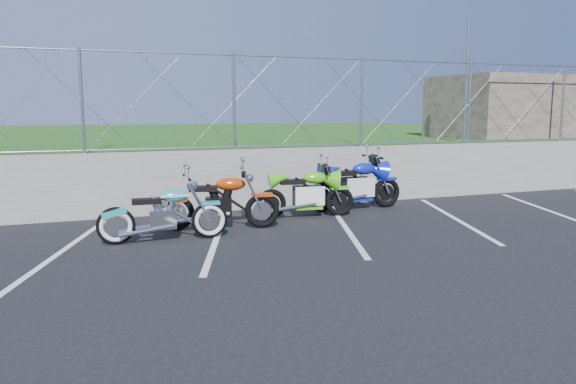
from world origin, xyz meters
name	(u,v)px	position (x,y,z in m)	size (l,w,h in m)	color
ground	(232,252)	(0.00, 0.00, 0.00)	(90.00, 90.00, 0.00)	black
retaining_wall	(188,182)	(0.00, 3.50, 0.65)	(30.00, 0.22, 1.30)	slate
grass_field	(139,149)	(0.00, 13.50, 0.65)	(30.00, 20.00, 1.30)	#1D4A13
stone_building	(522,107)	(10.50, 5.50, 2.20)	(5.00, 3.00, 1.80)	brown
chain_link_fence	(186,101)	(0.00, 3.50, 2.30)	(28.00, 0.03, 2.00)	gray
sign_pole	(467,83)	(7.20, 3.90, 2.80)	(0.08, 0.08, 3.00)	gray
parking_lines	(284,232)	(1.20, 1.00, 0.00)	(18.29, 4.31, 0.01)	silver
cruiser_turquoise	(165,216)	(-0.84, 1.07, 0.42)	(2.11, 0.67, 1.05)	black
naked_orange	(221,204)	(0.25, 1.66, 0.46)	(2.12, 0.75, 1.07)	black
sportbike_green	(307,195)	(2.12, 2.15, 0.45)	(1.99, 0.71, 1.03)	black
sportbike_blue	(356,187)	(3.44, 2.59, 0.49)	(2.20, 0.79, 1.14)	black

